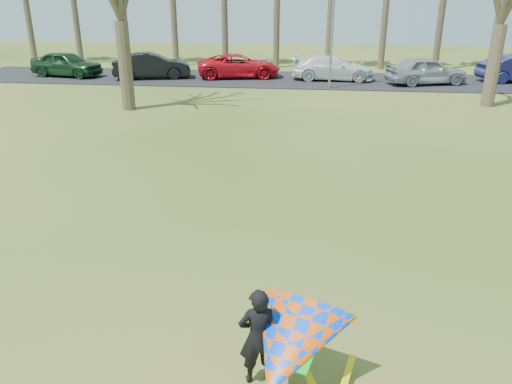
# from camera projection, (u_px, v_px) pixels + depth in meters

# --- Properties ---
(ground) EXTENTS (100.00, 100.00, 0.00)m
(ground) POSITION_uv_depth(u_px,v_px,m) (244.00, 278.00, 10.22)
(ground) COLOR #225111
(ground) RESTS_ON ground
(parking_strip) EXTENTS (46.00, 7.00, 0.06)m
(parking_strip) POSITION_uv_depth(u_px,v_px,m) (298.00, 80.00, 33.24)
(parking_strip) COLOR black
(parking_strip) RESTS_ON ground
(streetlight) EXTENTS (2.28, 0.18, 8.00)m
(streetlight) POSITION_uv_depth(u_px,v_px,m) (336.00, 11.00, 28.58)
(streetlight) COLOR gray
(streetlight) RESTS_ON ground
(car_0) EXTENTS (5.18, 2.85, 1.67)m
(car_0) POSITION_uv_depth(u_px,v_px,m) (66.00, 64.00, 34.10)
(car_0) COLOR #16381E
(car_0) RESTS_ON parking_strip
(car_1) EXTENTS (5.37, 3.12, 1.67)m
(car_1) POSITION_uv_depth(u_px,v_px,m) (152.00, 66.00, 33.26)
(car_1) COLOR black
(car_1) RESTS_ON parking_strip
(car_2) EXTENTS (5.98, 3.68, 1.55)m
(car_2) POSITION_uv_depth(u_px,v_px,m) (239.00, 66.00, 33.66)
(car_2) COLOR red
(car_2) RESTS_ON parking_strip
(car_3) EXTENTS (5.38, 2.24, 1.56)m
(car_3) POSITION_uv_depth(u_px,v_px,m) (333.00, 68.00, 32.71)
(car_3) COLOR white
(car_3) RESTS_ON parking_strip
(car_4) EXTENTS (5.31, 3.41, 1.68)m
(car_4) POSITION_uv_depth(u_px,v_px,m) (426.00, 71.00, 31.13)
(car_4) COLOR #989DA5
(car_4) RESTS_ON parking_strip
(kite_flyer) EXTENTS (2.13, 2.39, 2.02)m
(kite_flyer) POSITION_uv_depth(u_px,v_px,m) (285.00, 346.00, 6.97)
(kite_flyer) COLOR black
(kite_flyer) RESTS_ON ground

